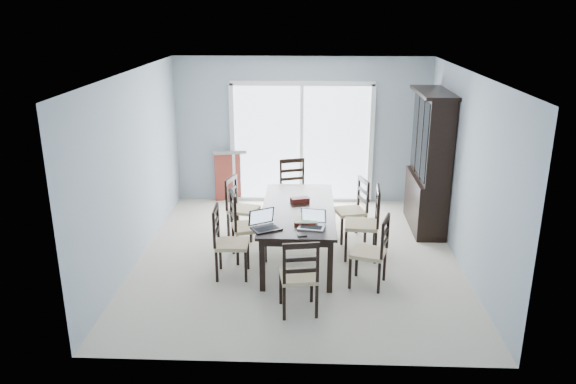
# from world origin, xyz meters

# --- Properties ---
(floor) EXTENTS (5.00, 5.00, 0.00)m
(floor) POSITION_xyz_m (0.00, 0.00, 0.00)
(floor) COLOR beige
(floor) RESTS_ON ground
(ceiling) EXTENTS (5.00, 5.00, 0.00)m
(ceiling) POSITION_xyz_m (0.00, 0.00, 2.60)
(ceiling) COLOR white
(ceiling) RESTS_ON back_wall
(back_wall) EXTENTS (4.50, 0.02, 2.60)m
(back_wall) POSITION_xyz_m (0.00, 2.50, 1.30)
(back_wall) COLOR #8F9EAA
(back_wall) RESTS_ON floor
(wall_left) EXTENTS (0.02, 5.00, 2.60)m
(wall_left) POSITION_xyz_m (-2.25, 0.00, 1.30)
(wall_left) COLOR #8F9EAA
(wall_left) RESTS_ON floor
(wall_right) EXTENTS (0.02, 5.00, 2.60)m
(wall_right) POSITION_xyz_m (2.25, 0.00, 1.30)
(wall_right) COLOR #8F9EAA
(wall_right) RESTS_ON floor
(balcony) EXTENTS (4.50, 2.00, 0.10)m
(balcony) POSITION_xyz_m (0.00, 3.50, -0.05)
(balcony) COLOR gray
(balcony) RESTS_ON ground
(railing) EXTENTS (4.50, 0.06, 1.10)m
(railing) POSITION_xyz_m (0.00, 4.50, 0.55)
(railing) COLOR #99999E
(railing) RESTS_ON balcony
(dining_table) EXTENTS (1.00, 2.20, 0.75)m
(dining_table) POSITION_xyz_m (0.00, 0.00, 0.67)
(dining_table) COLOR black
(dining_table) RESTS_ON floor
(china_hutch) EXTENTS (0.50, 1.38, 2.20)m
(china_hutch) POSITION_xyz_m (2.02, 1.25, 1.07)
(china_hutch) COLOR black
(china_hutch) RESTS_ON floor
(sliding_door) EXTENTS (2.52, 0.05, 2.18)m
(sliding_door) POSITION_xyz_m (0.00, 2.48, 1.09)
(sliding_door) COLOR silver
(sliding_door) RESTS_ON floor
(chair_left_near) EXTENTS (0.44, 0.43, 1.11)m
(chair_left_near) POSITION_xyz_m (-0.94, -0.60, 0.59)
(chair_left_near) COLOR black
(chair_left_near) RESTS_ON floor
(chair_left_mid) EXTENTS (0.55, 0.54, 1.15)m
(chair_left_mid) POSITION_xyz_m (-0.79, -0.07, 0.61)
(chair_left_mid) COLOR black
(chair_left_mid) RESTS_ON floor
(chair_left_far) EXTENTS (0.51, 0.51, 1.09)m
(chair_left_far) POSITION_xyz_m (-0.94, 0.76, 0.58)
(chair_left_far) COLOR black
(chair_left_far) RESTS_ON floor
(chair_right_near) EXTENTS (0.52, 0.52, 1.09)m
(chair_right_near) POSITION_xyz_m (1.00, -0.81, 0.58)
(chair_right_near) COLOR black
(chair_right_near) RESTS_ON floor
(chair_right_mid) EXTENTS (0.49, 0.48, 1.20)m
(chair_right_mid) POSITION_xyz_m (0.99, 0.06, 0.63)
(chair_right_mid) COLOR black
(chair_right_mid) RESTS_ON floor
(chair_right_far) EXTENTS (0.52, 0.52, 1.10)m
(chair_right_far) POSITION_xyz_m (0.86, 0.73, 0.58)
(chair_right_far) COLOR black
(chair_right_far) RESTS_ON floor
(chair_end_near) EXTENTS (0.47, 0.48, 1.10)m
(chair_end_near) POSITION_xyz_m (0.05, -1.57, 0.58)
(chair_end_near) COLOR black
(chair_end_near) RESTS_ON floor
(chair_end_far) EXTENTS (0.55, 0.56, 1.15)m
(chair_end_far) POSITION_xyz_m (-0.11, 1.62, 0.61)
(chair_end_far) COLOR black
(chair_end_far) RESTS_ON floor
(laptop_dark) EXTENTS (0.42, 0.38, 0.24)m
(laptop_dark) POSITION_xyz_m (-0.38, -0.80, 0.81)
(laptop_dark) COLOR black
(laptop_dark) RESTS_ON dining_table
(laptop_silver) EXTENTS (0.36, 0.28, 0.23)m
(laptop_silver) POSITION_xyz_m (0.19, -0.73, 0.80)
(laptop_silver) COLOR #BABABC
(laptop_silver) RESTS_ON dining_table
(book_stack) EXTENTS (0.30, 0.23, 0.05)m
(book_stack) POSITION_xyz_m (0.11, -0.57, 0.77)
(book_stack) COLOR maroon
(book_stack) RESTS_ON dining_table
(cell_phone) EXTENTS (0.12, 0.08, 0.01)m
(cell_phone) POSITION_xyz_m (0.07, -1.00, 0.76)
(cell_phone) COLOR black
(cell_phone) RESTS_ON dining_table
(game_box) EXTENTS (0.29, 0.21, 0.06)m
(game_box) POSITION_xyz_m (0.02, 0.25, 0.78)
(game_box) COLOR #480E0F
(game_box) RESTS_ON dining_table
(hot_tub) EXTENTS (2.09, 1.94, 0.93)m
(hot_tub) POSITION_xyz_m (-0.87, 3.32, 0.47)
(hot_tub) COLOR maroon
(hot_tub) RESTS_ON balcony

